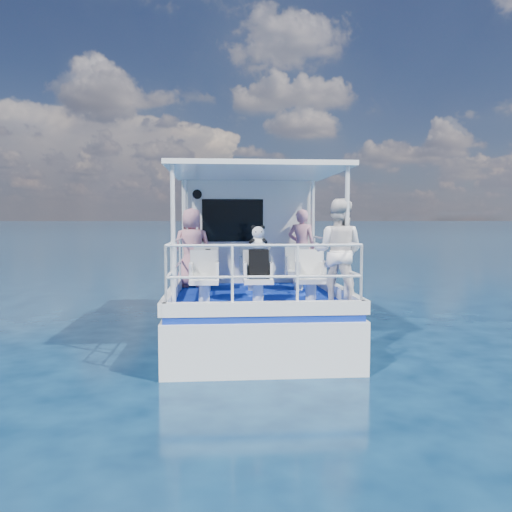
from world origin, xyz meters
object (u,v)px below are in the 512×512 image
Objects in this scene: passenger_stbd_aft at (338,252)px; panda at (258,237)px; backpack_center at (259,264)px; passenger_port_fwd at (192,248)px.

passenger_stbd_aft reaches higher than panda.
panda reaches higher than backpack_center.
panda is (1.19, -1.91, 0.27)m from passenger_port_fwd.
passenger_stbd_aft is 1.34m from panda.
passenger_port_fwd is at bearing 122.36° from backpack_center.
backpack_center is 1.22× the size of panda.
passenger_port_fwd is 3.28× the size of backpack_center.
passenger_port_fwd is 0.94× the size of passenger_stbd_aft.
passenger_port_fwd is 2.25m from backpack_center.
passenger_stbd_aft is 1.34m from backpack_center.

